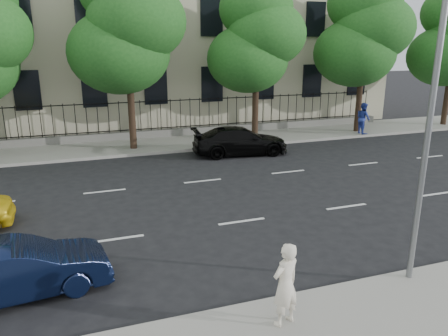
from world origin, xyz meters
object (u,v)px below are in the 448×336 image
(street_light, at_px, (418,66))
(woman_near, at_px, (285,284))
(black_sedan, at_px, (240,141))
(navy_sedan, at_px, (19,270))

(street_light, relative_size, woman_near, 4.53)
(black_sedan, bearing_deg, street_light, -176.41)
(navy_sedan, bearing_deg, street_light, -109.34)
(navy_sedan, distance_m, woman_near, 6.05)
(navy_sedan, bearing_deg, woman_near, -127.95)
(street_light, relative_size, black_sedan, 1.64)
(navy_sedan, xyz_separation_m, woman_near, (5.18, -3.10, 0.38))
(navy_sedan, relative_size, black_sedan, 0.82)
(street_light, height_order, woman_near, street_light)
(street_light, distance_m, black_sedan, 13.22)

